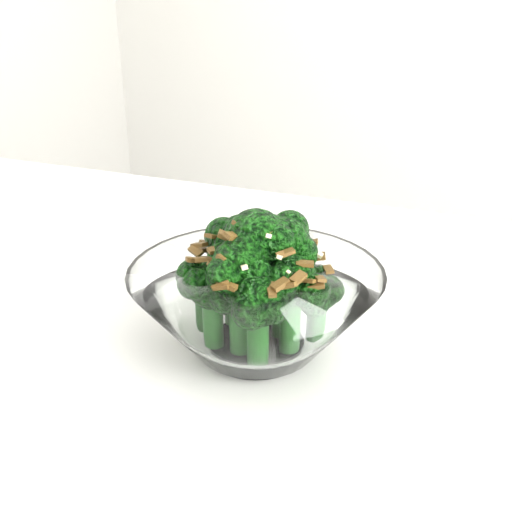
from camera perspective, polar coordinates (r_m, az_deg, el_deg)
The scene contains 2 objects.
table at distance 0.54m, azimuth -10.98°, elevation -12.72°, with size 1.32×1.00×0.75m.
broccoli_dish at distance 0.43m, azimuth -0.01°, elevation -4.31°, with size 0.19×0.19×0.12m.
Camera 1 is at (0.26, -0.17, 1.00)m, focal length 40.00 mm.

